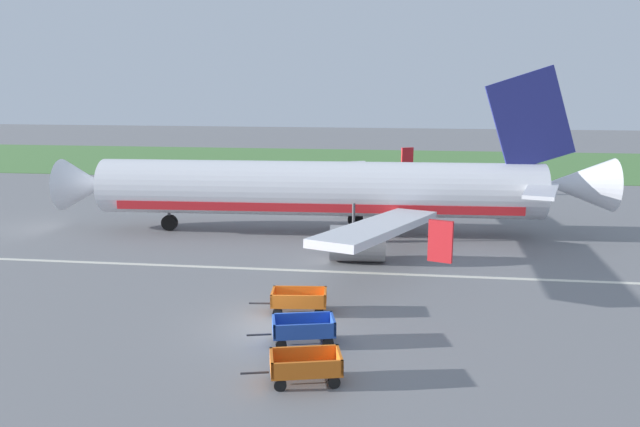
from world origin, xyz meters
name	(u,v)px	position (x,y,z in m)	size (l,w,h in m)	color
ground_plane	(277,327)	(0.00, 0.00, 0.00)	(220.00, 220.00, 0.00)	slate
grass_strip	(360,162)	(0.00, 54.40, 0.03)	(220.00, 28.00, 0.06)	#518442
apron_stripe	(305,271)	(0.00, 8.26, 0.01)	(120.00, 0.36, 0.01)	silver
airplane	(333,190)	(0.60, 17.04, 3.05)	(37.62, 30.27, 11.34)	silver
baggage_cart_nearest	(305,366)	(1.99, -4.87, 0.60)	(3.62, 1.95, 1.07)	orange
baggage_cart_second_in_row	(303,329)	(1.39, -1.54, 0.60)	(3.63, 1.94, 1.07)	#234CB2
baggage_cart_third_in_row	(299,300)	(0.67, 1.80, 0.60)	(3.60, 1.63, 1.07)	orange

